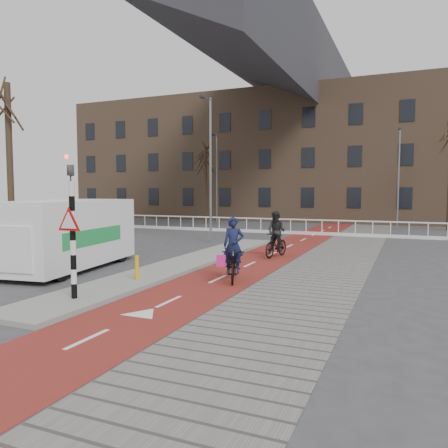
% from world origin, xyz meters
% --- Properties ---
extents(ground, '(120.00, 120.00, 0.00)m').
position_xyz_m(ground, '(0.00, 0.00, 0.00)').
color(ground, '#38383A').
rests_on(ground, ground).
extents(bike_lane, '(2.50, 60.00, 0.01)m').
position_xyz_m(bike_lane, '(1.50, 10.00, 0.01)').
color(bike_lane, maroon).
rests_on(bike_lane, ground).
extents(sidewalk, '(3.00, 60.00, 0.01)m').
position_xyz_m(sidewalk, '(4.30, 10.00, 0.01)').
color(sidewalk, slate).
rests_on(sidewalk, ground).
extents(curb_island, '(1.80, 16.00, 0.12)m').
position_xyz_m(curb_island, '(-0.70, 4.00, 0.06)').
color(curb_island, gray).
rests_on(curb_island, ground).
extents(traffic_signal, '(0.80, 0.80, 3.68)m').
position_xyz_m(traffic_signal, '(-0.60, -2.02, 1.99)').
color(traffic_signal, black).
rests_on(traffic_signal, curb_island).
extents(bollard, '(0.12, 0.12, 0.73)m').
position_xyz_m(bollard, '(-0.44, 0.48, 0.49)').
color(bollard, gold).
rests_on(bollard, curb_island).
extents(cyclist_near, '(1.28, 1.99, 1.96)m').
position_xyz_m(cyclist_near, '(2.05, 1.97, 0.67)').
color(cyclist_near, black).
rests_on(cyclist_near, bike_lane).
extents(cyclist_far, '(0.93, 1.84, 1.91)m').
position_xyz_m(cyclist_far, '(1.92, 7.11, 0.80)').
color(cyclist_far, black).
rests_on(cyclist_far, bike_lane).
extents(van, '(3.05, 5.93, 2.43)m').
position_xyz_m(van, '(-4.07, 1.60, 1.28)').
color(van, white).
rests_on(van, ground).
extents(railing, '(28.00, 0.10, 0.99)m').
position_xyz_m(railing, '(-5.00, 17.00, 0.31)').
color(railing, silver).
rests_on(railing, ground).
extents(townhouse_row, '(46.00, 10.00, 15.90)m').
position_xyz_m(townhouse_row, '(-3.00, 32.00, 7.81)').
color(townhouse_row, '#7F6047').
rests_on(townhouse_row, ground).
extents(tree_left, '(0.31, 0.31, 8.09)m').
position_xyz_m(tree_left, '(-11.49, 5.71, 4.05)').
color(tree_left, '#2E2014').
rests_on(tree_left, ground).
extents(tree_mid, '(0.29, 0.29, 6.51)m').
position_xyz_m(tree_mid, '(-8.92, 23.09, 3.25)').
color(tree_mid, '#2E2014').
rests_on(tree_mid, ground).
extents(streetlight_near, '(0.12, 0.12, 7.65)m').
position_xyz_m(streetlight_near, '(-2.83, 10.91, 3.83)').
color(streetlight_near, slate).
rests_on(streetlight_near, ground).
extents(streetlight_left, '(0.12, 0.12, 7.54)m').
position_xyz_m(streetlight_left, '(-8.21, 23.84, 3.77)').
color(streetlight_left, slate).
rests_on(streetlight_left, ground).
extents(streetlight_right, '(0.12, 0.12, 7.19)m').
position_xyz_m(streetlight_right, '(6.22, 23.34, 3.59)').
color(streetlight_right, slate).
rests_on(streetlight_right, ground).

